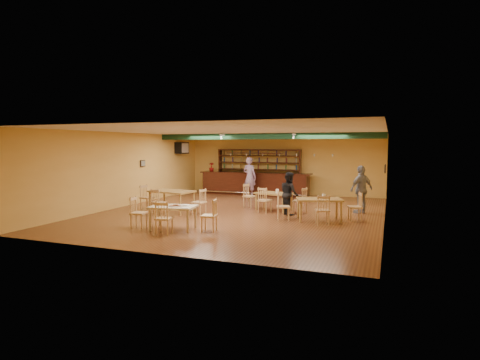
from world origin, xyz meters
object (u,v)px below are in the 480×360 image
at_px(near_table, 173,218).
at_px(patron_bar, 250,177).
at_px(patron_right_a, 289,193).
at_px(dining_table_d, 319,209).
at_px(dining_table_c, 172,201).
at_px(dining_table_b, 274,201).
at_px(bar_counter, 255,184).

distance_m(near_table, patron_bar, 7.89).
relative_size(patron_bar, patron_right_a, 1.25).
bearing_deg(patron_bar, dining_table_d, 146.38).
bearing_deg(patron_bar, patron_right_a, 141.41).
height_order(dining_table_c, patron_right_a, patron_right_a).
distance_m(dining_table_c, patron_bar, 5.33).
distance_m(dining_table_d, patron_bar, 6.44).
bearing_deg(patron_bar, near_table, 108.67).
relative_size(dining_table_d, patron_right_a, 0.95).
bearing_deg(dining_table_b, dining_table_c, -137.95).
height_order(bar_counter, dining_table_c, bar_counter).
bearing_deg(dining_table_d, dining_table_b, 124.43).
bearing_deg(dining_table_d, patron_right_a, 130.89).
distance_m(dining_table_b, patron_right_a, 1.21).
bearing_deg(patron_right_a, patron_bar, 1.50).
bearing_deg(dining_table_b, near_table, -96.95).
bearing_deg(dining_table_b, patron_right_a, -29.90).
bearing_deg(near_table, dining_table_b, 59.60).
height_order(dining_table_b, patron_bar, patron_bar).
bearing_deg(patron_bar, dining_table_c, 92.09).
bearing_deg(bar_counter, patron_right_a, -59.17).
height_order(dining_table_d, patron_right_a, patron_right_a).
relative_size(dining_table_d, patron_bar, 0.76).
bearing_deg(bar_counter, patron_bar, -88.77).
distance_m(dining_table_b, patron_bar, 4.07).
bearing_deg(patron_right_a, near_table, 110.69).
bearing_deg(bar_counter, dining_table_c, -101.90).
xyz_separation_m(dining_table_c, near_table, (1.64, -2.72, -0.05)).
xyz_separation_m(dining_table_b, dining_table_d, (1.98, -1.50, 0.03)).
height_order(dining_table_c, dining_table_d, dining_table_c).
relative_size(dining_table_c, dining_table_d, 1.10).
relative_size(near_table, patron_bar, 0.68).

